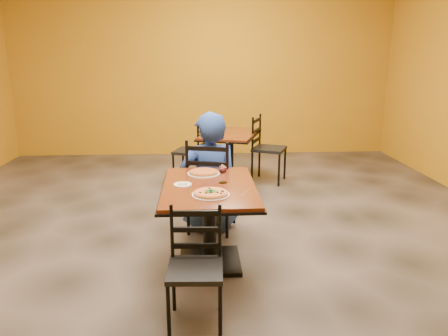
{
  "coord_description": "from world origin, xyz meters",
  "views": [
    {
      "loc": [
        -0.07,
        -4.04,
        1.85
      ],
      "look_at": [
        0.14,
        -0.3,
        0.85
      ],
      "focal_mm": 34.01,
      "sensor_mm": 36.0,
      "label": 1
    }
  ],
  "objects": [
    {
      "name": "floor",
      "position": [
        0.0,
        0.0,
        0.0
      ],
      "size": [
        7.0,
        8.0,
        0.01
      ],
      "primitive_type": "cube",
      "color": "black",
      "rests_on": "ground"
    },
    {
      "name": "table_main",
      "position": [
        0.0,
        -0.5,
        0.56
      ],
      "size": [
        0.83,
        1.23,
        0.75
      ],
      "color": "#5D2A0E",
      "rests_on": "floor"
    },
    {
      "name": "pizza_far",
      "position": [
        -0.04,
        -0.14,
        0.77
      ],
      "size": [
        0.28,
        0.28,
        0.02
      ],
      "primitive_type": "cylinder",
      "color": "orange",
      "rests_on": "plate_far"
    },
    {
      "name": "chair_main_near",
      "position": [
        -0.12,
        -1.4,
        0.42
      ],
      "size": [
        0.39,
        0.39,
        0.84
      ],
      "primitive_type": null,
      "rotation": [
        0.0,
        0.0,
        -0.04
      ],
      "color": "black",
      "rests_on": "floor"
    },
    {
      "name": "wall_back",
      "position": [
        0.0,
        4.0,
        1.5
      ],
      "size": [
        7.0,
        0.01,
        3.0
      ],
      "primitive_type": "cube",
      "color": "#B27C13",
      "rests_on": "ground"
    },
    {
      "name": "knife",
      "position": [
        0.3,
        -0.72,
        0.75
      ],
      "size": [
        0.11,
        0.19,
        0.0
      ],
      "primitive_type": "cube",
      "rotation": [
        0.0,
        0.0,
        -0.49
      ],
      "color": "silver",
      "rests_on": "table_main"
    },
    {
      "name": "table_second",
      "position": [
        0.37,
        2.07,
        0.55
      ],
      "size": [
        1.06,
        1.29,
        0.75
      ],
      "rotation": [
        0.0,
        0.0,
        -0.31
      ],
      "color": "#5D2A0E",
      "rests_on": "floor"
    },
    {
      "name": "side_plate",
      "position": [
        -0.23,
        -0.48,
        0.76
      ],
      "size": [
        0.16,
        0.16,
        0.01
      ],
      "primitive_type": "cylinder",
      "color": "white",
      "rests_on": "table_main"
    },
    {
      "name": "chair_second_left",
      "position": [
        -0.22,
        2.07,
        0.47
      ],
      "size": [
        0.55,
        0.55,
        0.95
      ],
      "primitive_type": null,
      "rotation": [
        0.0,
        0.0,
        -1.91
      ],
      "color": "black",
      "rests_on": "floor"
    },
    {
      "name": "pizza_main",
      "position": [
        0.01,
        -0.78,
        0.77
      ],
      "size": [
        0.28,
        0.28,
        0.02
      ],
      "primitive_type": "cylinder",
      "color": "#99280B",
      "rests_on": "plate_main"
    },
    {
      "name": "plate_main",
      "position": [
        0.01,
        -0.78,
        0.76
      ],
      "size": [
        0.31,
        0.31,
        0.01
      ],
      "primitive_type": "cylinder",
      "color": "white",
      "rests_on": "table_main"
    },
    {
      "name": "fork",
      "position": [
        -0.16,
        -0.67,
        0.75
      ],
      "size": [
        0.03,
        0.19,
        0.0
      ],
      "primitive_type": "cube",
      "rotation": [
        0.0,
        0.0,
        0.09
      ],
      "color": "silver",
      "rests_on": "table_main"
    },
    {
      "name": "chair_main_far",
      "position": [
        0.04,
        0.3,
        0.51
      ],
      "size": [
        0.56,
        0.56,
        1.02
      ],
      "primitive_type": null,
      "rotation": [
        0.0,
        0.0,
        2.89
      ],
      "color": "black",
      "rests_on": "floor"
    },
    {
      "name": "chair_second_right",
      "position": [
        0.95,
        2.07,
        0.49
      ],
      "size": [
        0.59,
        0.59,
        0.99
      ],
      "primitive_type": null,
      "rotation": [
        0.0,
        0.0,
        1.17
      ],
      "color": "black",
      "rests_on": "floor"
    },
    {
      "name": "diner",
      "position": [
        0.02,
        0.33,
        0.64
      ],
      "size": [
        0.68,
        0.5,
        1.29
      ],
      "primitive_type": "imported",
      "rotation": [
        0.0,
        0.0,
        3.27
      ],
      "color": "navy",
      "rests_on": "floor"
    },
    {
      "name": "dip",
      "position": [
        -0.23,
        -0.48,
        0.76
      ],
      "size": [
        0.09,
        0.09,
        0.01
      ],
      "primitive_type": "cylinder",
      "color": "tan",
      "rests_on": "side_plate"
    },
    {
      "name": "plate_far",
      "position": [
        -0.04,
        -0.14,
        0.76
      ],
      "size": [
        0.31,
        0.31,
        0.01
      ],
      "primitive_type": "cylinder",
      "color": "white",
      "rests_on": "table_main"
    },
    {
      "name": "wine_glass",
      "position": [
        0.12,
        -0.43,
        0.84
      ],
      "size": [
        0.08,
        0.08,
        0.18
      ],
      "primitive_type": null,
      "color": "white",
      "rests_on": "table_main"
    }
  ]
}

